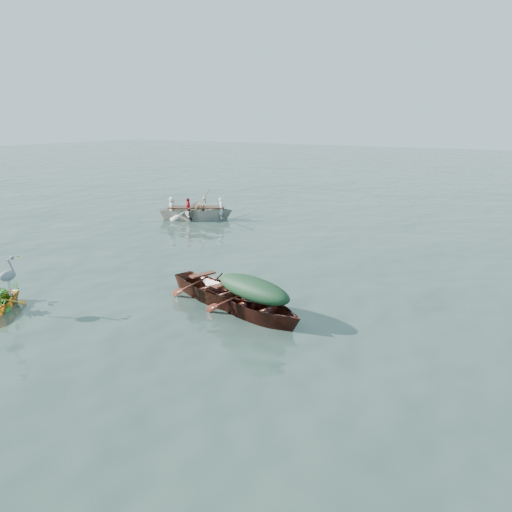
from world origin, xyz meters
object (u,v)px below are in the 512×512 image
at_px(rowed_boat, 197,220).
at_px(heron, 8,281).
at_px(green_tarp_boat, 253,316).
at_px(open_wooden_boat, 215,301).

height_order(rowed_boat, heron, heron).
distance_m(green_tarp_boat, open_wooden_boat, 1.39).
bearing_deg(open_wooden_boat, green_tarp_boat, -87.29).
height_order(green_tarp_boat, open_wooden_boat, open_wooden_boat).
bearing_deg(rowed_boat, heron, 163.71).
xyz_separation_m(open_wooden_boat, heron, (-3.42, -3.15, 0.80)).
xyz_separation_m(green_tarp_boat, rowed_boat, (-8.02, 8.20, 0.00)).
bearing_deg(rowed_boat, green_tarp_boat, -168.43).
xyz_separation_m(open_wooden_boat, rowed_boat, (-6.68, 7.84, 0.00)).
bearing_deg(green_tarp_boat, open_wooden_boat, 90.00).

